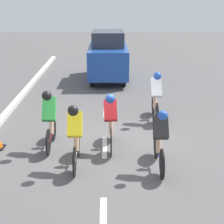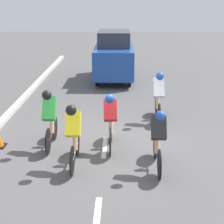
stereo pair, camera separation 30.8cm
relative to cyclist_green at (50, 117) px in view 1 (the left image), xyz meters
The scene contains 10 objects.
ground_plane 1.62m from the cyclist_green, behind, with size 60.00×60.00×0.00m, color #565454.
lane_stripe_near 3.54m from the cyclist_green, 113.41° to the left, with size 0.12×1.40×0.01m, color white.
lane_stripe_mid 1.60m from the cyclist_green, behind, with size 0.12×1.40×0.01m, color white.
lane_stripe_far 3.62m from the cyclist_green, 112.81° to the right, with size 0.12×1.40×0.01m, color white.
cyclist_green is the anchor object (origin of this frame).
cyclist_black 2.87m from the cyclist_green, 154.83° to the left, with size 0.32×1.71×1.46m.
cyclist_red 1.52m from the cyclist_green, behind, with size 0.34×1.67×1.51m.
cyclist_yellow 1.30m from the cyclist_green, 123.89° to the left, with size 0.33×1.70×1.53m.
cyclist_white 3.64m from the cyclist_green, 143.28° to the right, with size 0.33×1.64×1.58m.
support_car 8.06m from the cyclist_green, 100.45° to the right, with size 1.70×3.88×2.19m.
Camera 1 is at (-0.09, 9.06, 3.78)m, focal length 60.00 mm.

